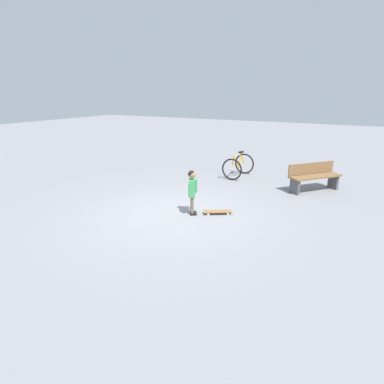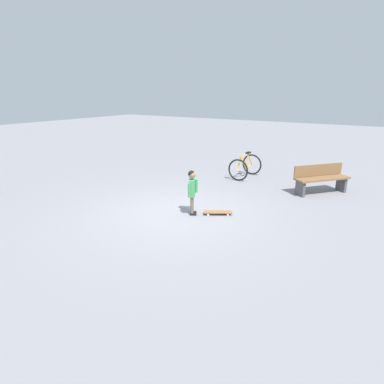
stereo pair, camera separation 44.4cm
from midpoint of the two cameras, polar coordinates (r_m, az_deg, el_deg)
name	(u,v)px [view 2 (the right image)]	position (r m, az deg, el deg)	size (l,w,h in m)	color
ground_plane	(175,212)	(7.72, -1.44, -3.66)	(50.00, 50.00, 0.00)	gray
child_person	(192,188)	(7.40, 1.73, 0.77)	(0.26, 0.41, 1.06)	brown
skateboard	(218,212)	(7.61, 6.27, -3.59)	(0.66, 0.51, 0.07)	olive
bicycle_mid	(245,166)	(10.95, 10.58, 4.48)	(0.76, 1.11, 0.85)	black
street_bench	(321,178)	(9.87, 23.10, 2.21)	(1.35, 1.52, 0.80)	brown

